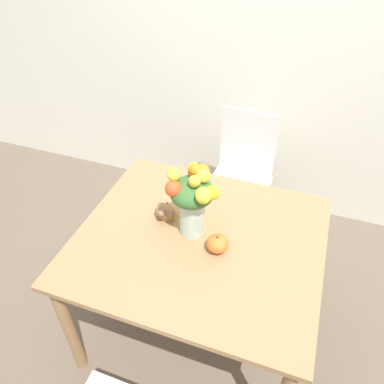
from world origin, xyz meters
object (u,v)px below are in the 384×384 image
at_px(pumpkin, 217,244).
at_px(dining_chair_near_window, 240,178).
at_px(turkey_figurine, 166,210).
at_px(flower_vase, 193,197).

bearing_deg(pumpkin, dining_chair_near_window, 95.74).
distance_m(turkey_figurine, dining_chair_near_window, 0.89).
relative_size(turkey_figurine, dining_chair_near_window, 0.15).
height_order(flower_vase, turkey_figurine, flower_vase).
bearing_deg(flower_vase, dining_chair_near_window, 85.98).
height_order(flower_vase, dining_chair_near_window, flower_vase).
xyz_separation_m(flower_vase, pumpkin, (0.15, -0.09, -0.17)).
distance_m(pumpkin, dining_chair_near_window, 1.00).
bearing_deg(dining_chair_near_window, pumpkin, -81.38).
xyz_separation_m(flower_vase, turkey_figurine, (-0.16, 0.05, -0.17)).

